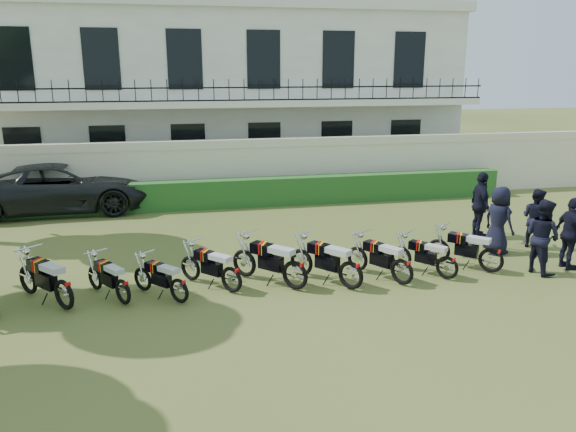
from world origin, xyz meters
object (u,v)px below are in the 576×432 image
motorcycle_7 (402,266)px  suv (62,187)px  officer_3 (499,220)px  motorcycle_6 (351,268)px  motorcycle_3 (179,285)px  motorcycle_4 (231,273)px  motorcycle_1 (63,287)px  motorcycle_8 (448,262)px  motorcycle_5 (295,268)px  officer_5 (480,205)px  officer_4 (536,218)px  officer_1 (542,236)px  officer_2 (571,234)px  motorcycle_9 (492,254)px  motorcycle_2 (123,286)px

motorcycle_7 → suv: size_ratio=0.27×
motorcycle_7 → officer_3: officer_3 is taller
motorcycle_7 → motorcycle_6: bearing=148.6°
motorcycle_3 → motorcycle_4: bearing=-25.3°
motorcycle_1 → motorcycle_8: (8.42, 0.04, -0.07)m
officer_3 → motorcycle_5: bearing=86.5°
motorcycle_1 → officer_5: officer_5 is taller
officer_4 → motorcycle_7: bearing=93.1°
motorcycle_4 → motorcycle_6: motorcycle_6 is taller
motorcycle_6 → motorcycle_7: size_ratio=1.00×
motorcycle_4 → motorcycle_1: bearing=141.2°
suv → officer_5: size_ratio=3.15×
motorcycle_3 → officer_1: bearing=-41.4°
officer_2 → motorcycle_4: bearing=90.4°
motorcycle_6 → motorcycle_9: 3.64m
motorcycle_1 → motorcycle_8: size_ratio=1.14×
motorcycle_7 → motorcycle_9: 2.42m
motorcycle_4 → motorcycle_8: motorcycle_4 is taller
motorcycle_1 → motorcycle_8: 8.42m
motorcycle_2 → motorcycle_7: motorcycle_7 is taller
motorcycle_4 → motorcycle_5: 1.40m
motorcycle_2 → motorcycle_5: (3.67, 0.07, 0.09)m
motorcycle_4 → officer_5: officer_5 is taller
motorcycle_5 → officer_5: bearing=-19.1°
motorcycle_8 → officer_1: (2.42, 0.01, 0.47)m
motorcycle_6 → motorcycle_7: bearing=-37.6°
officer_1 → suv: bearing=42.3°
motorcycle_4 → motorcycle_5: (1.39, -0.12, 0.06)m
motorcycle_1 → officer_2: size_ratio=0.88×
officer_1 → officer_2: size_ratio=1.01×
motorcycle_1 → officer_1: 10.85m
motorcycle_4 → motorcycle_6: 2.63m
motorcycle_6 → suv: size_ratio=0.27×
motorcycle_5 → motorcycle_9: bearing=-43.3°
motorcycle_6 → officer_4: 6.22m
motorcycle_1 → officer_3: bearing=-32.7°
motorcycle_2 → motorcycle_7: bearing=-36.0°
motorcycle_8 → motorcycle_9: bearing=-31.5°
motorcycle_2 → officer_2: (10.54, 0.09, 0.46)m
motorcycle_8 → officer_2: size_ratio=0.77×
motorcycle_6 → officer_1: size_ratio=0.90×
motorcycle_4 → officer_5: size_ratio=0.73×
motorcycle_6 → motorcycle_7: motorcycle_6 is taller
suv → officer_1: officer_1 is taller
motorcycle_7 → motorcycle_8: 1.17m
motorcycle_1 → motorcycle_2: 1.15m
officer_3 → officer_5: (0.28, 1.42, 0.06)m
motorcycle_2 → officer_1: size_ratio=0.80×
suv → motorcycle_4: bearing=-152.6°
motorcycle_5 → officer_3: size_ratio=0.86×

